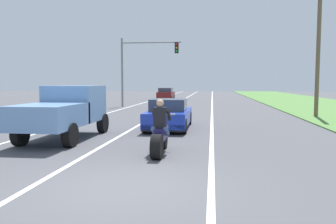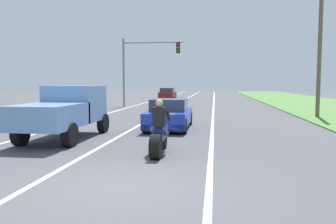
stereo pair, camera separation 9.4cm
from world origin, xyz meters
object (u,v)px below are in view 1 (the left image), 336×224
Objects in this scene: motorcycle_with_rider at (160,135)px; pickup_truck_left_lane_light_blue at (65,109)px; sports_car_blue at (169,115)px; traffic_light_mast_near at (141,61)px; distant_car_far_ahead at (166,94)px.

motorcycle_with_rider is 4.65m from pickup_truck_left_lane_light_blue.
traffic_light_mast_near is (-4.28, 14.15, 3.42)m from sports_car_blue.
distant_car_far_ahead reaches higher than sports_car_blue.
sports_car_blue is 0.90× the size of pickup_truck_left_lane_light_blue.
sports_car_blue is 4.84m from pickup_truck_left_lane_light_blue.
motorcycle_with_rider is at bearing -31.34° from pickup_truck_left_lane_light_blue.
motorcycle_with_rider is at bearing -85.37° from sports_car_blue.
sports_car_blue is 0.72× the size of traffic_light_mast_near.
traffic_light_mast_near reaches higher than sports_car_blue.
pickup_truck_left_lane_light_blue is at bearing 148.66° from motorcycle_with_rider.
motorcycle_with_rider is 20.73m from traffic_light_mast_near.
traffic_light_mast_near reaches higher than distant_car_far_ahead.
traffic_light_mast_near is 12.35m from distant_car_far_ahead.
distant_car_far_ahead is at bearing 97.43° from motorcycle_with_rider.
pickup_truck_left_lane_light_blue is at bearing -136.36° from sports_car_blue.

